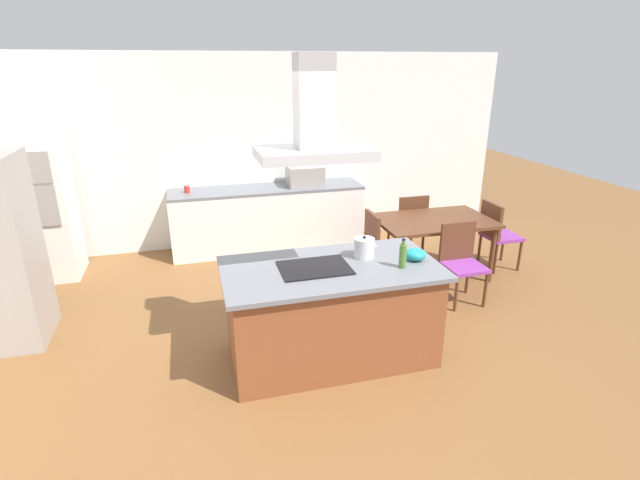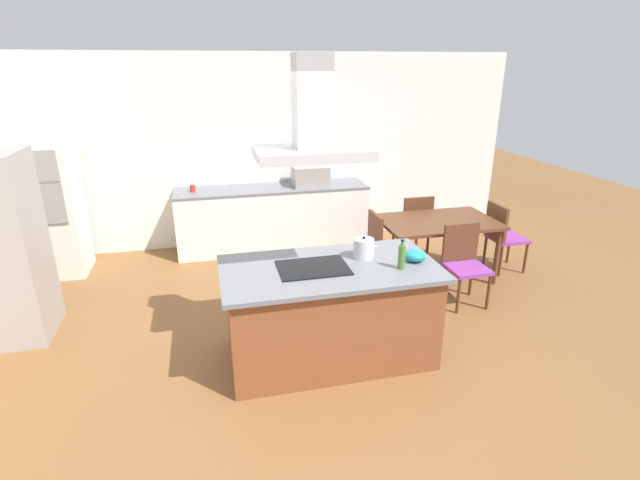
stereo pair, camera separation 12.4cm
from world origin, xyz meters
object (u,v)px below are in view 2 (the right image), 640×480
object	(u,v)px
mixing_bowl	(415,255)
chair_at_right_end	(502,233)
coffee_mug_red	(193,188)
countertop_microwave	(310,176)
chair_facing_island	(464,259)
chair_at_left_end	(366,245)
tea_kettle	(364,248)
wall_oven_stack	(45,189)
range_hood	(312,126)
cooktop	(313,268)
dining_table	(438,227)
olive_oil_bottle	(402,256)
chair_facing_back_wall	(414,222)

from	to	relation	value
mixing_bowl	chair_at_right_end	size ratio (longest dim) A/B	0.21
coffee_mug_red	countertop_microwave	bearing A→B (deg)	-1.13
chair_at_right_end	chair_facing_island	distance (m)	1.13
mixing_bowl	chair_at_left_end	distance (m)	1.50
tea_kettle	chair_at_right_end	size ratio (longest dim) A/B	0.26
wall_oven_stack	coffee_mug_red	bearing A→B (deg)	8.74
chair_at_left_end	range_hood	bearing A→B (deg)	-125.01
cooktop	dining_table	size ratio (longest dim) A/B	0.43
mixing_bowl	chair_at_left_end	world-z (taller)	mixing_bowl
dining_table	chair_at_right_end	distance (m)	0.93
cooktop	mixing_bowl	distance (m)	0.92
cooktop	coffee_mug_red	size ratio (longest dim) A/B	6.67
range_hood	chair_at_right_end	bearing A→B (deg)	26.23
dining_table	olive_oil_bottle	bearing A→B (deg)	-126.38
wall_oven_stack	chair_at_left_end	size ratio (longest dim) A/B	2.47
countertop_microwave	range_hood	distance (m)	3.13
dining_table	chair_facing_back_wall	xyz separation A→B (m)	(0.00, 0.67, -0.16)
chair_at_left_end	chair_facing_island	size ratio (longest dim) A/B	1.00
mixing_bowl	wall_oven_stack	bearing A→B (deg)	143.61
cooktop	dining_table	world-z (taller)	cooktop
chair_facing_island	chair_facing_back_wall	bearing A→B (deg)	90.00
coffee_mug_red	wall_oven_stack	xyz separation A→B (m)	(-1.73, -0.27, 0.16)
countertop_microwave	range_hood	bearing A→B (deg)	-102.11
dining_table	chair_facing_island	world-z (taller)	chair_facing_island
cooktop	countertop_microwave	distance (m)	2.95
coffee_mug_red	chair_facing_back_wall	size ratio (longest dim) A/B	0.10
olive_oil_bottle	countertop_microwave	distance (m)	3.06
olive_oil_bottle	chair_at_left_end	distance (m)	1.66
coffee_mug_red	wall_oven_stack	world-z (taller)	wall_oven_stack
countertop_microwave	dining_table	size ratio (longest dim) A/B	0.36
chair_at_left_end	range_hood	distance (m)	2.32
countertop_microwave	chair_facing_island	distance (m)	2.56
dining_table	chair_at_right_end	xyz separation A→B (m)	(0.92, 0.00, -0.16)
olive_oil_bottle	chair_facing_back_wall	distance (m)	2.55
coffee_mug_red	chair_facing_island	xyz separation A→B (m)	(2.90, -2.20, -0.44)
cooktop	wall_oven_stack	distance (m)	3.82
cooktop	chair_at_left_end	bearing A→B (deg)	54.99
countertop_microwave	dining_table	bearing A→B (deg)	-49.96
chair_at_right_end	chair_facing_back_wall	size ratio (longest dim) A/B	1.00
olive_oil_bottle	chair_at_right_end	xyz separation A→B (m)	(2.06, 1.56, -0.50)
cooktop	chair_at_left_end	xyz separation A→B (m)	(0.96, 1.38, -0.40)
range_hood	mixing_bowl	bearing A→B (deg)	-3.42
olive_oil_bottle	coffee_mug_red	bearing A→B (deg)	119.49
tea_kettle	range_hood	bearing A→B (deg)	-165.76
range_hood	tea_kettle	bearing A→B (deg)	14.24
coffee_mug_red	range_hood	bearing A→B (deg)	-70.72
chair_at_left_end	range_hood	xyz separation A→B (m)	(-0.96, -1.38, 1.59)
tea_kettle	chair_at_right_end	bearing A→B (deg)	28.56
tea_kettle	countertop_microwave	size ratio (longest dim) A/B	0.47
mixing_bowl	chair_facing_island	world-z (taller)	mixing_bowl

